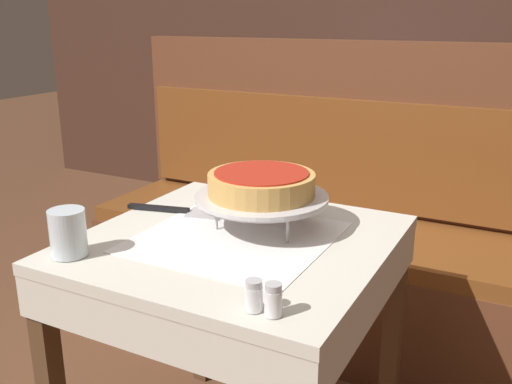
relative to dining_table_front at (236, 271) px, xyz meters
name	(u,v)px	position (x,y,z in m)	size (l,w,h in m)	color
dining_table_front	(236,271)	(0.00, 0.00, 0.00)	(0.74, 0.74, 0.73)	beige
dining_table_rear	(363,141)	(-0.23, 1.81, -0.02)	(0.79, 0.79, 0.73)	#194799
booth_bench	(304,251)	(-0.16, 0.85, -0.30)	(1.72, 0.54, 1.17)	brown
back_wall_panel	(434,26)	(0.00, 2.31, 0.57)	(6.00, 0.04, 2.40)	#3D2319
pizza_pan_stand	(261,199)	(0.03, 0.08, 0.18)	(0.35, 0.35, 0.09)	#ADADB2
deep_dish_pizza	(261,183)	(0.03, 0.08, 0.22)	(0.27, 0.27, 0.06)	tan
pizza_server	(179,211)	(-0.24, 0.09, 0.10)	(0.29, 0.12, 0.01)	#BCBCC1
water_glass_near	(68,233)	(-0.29, -0.28, 0.15)	(0.08, 0.08, 0.11)	silver
salt_shaker	(254,296)	(0.21, -0.31, 0.13)	(0.03, 0.03, 0.06)	silver
pepper_shaker	(273,300)	(0.25, -0.31, 0.13)	(0.03, 0.03, 0.06)	silver
condiment_caddy	(359,109)	(-0.26, 1.79, 0.15)	(0.12, 0.12, 0.18)	black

